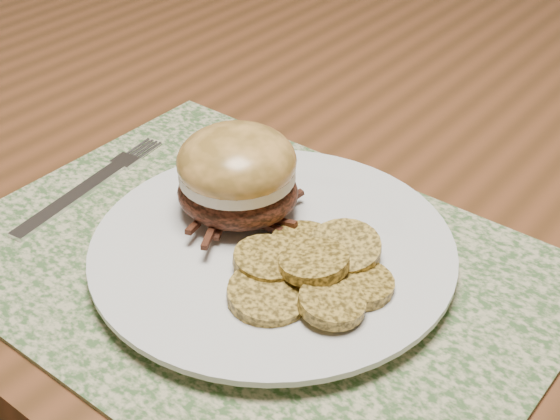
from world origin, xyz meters
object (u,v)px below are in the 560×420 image
object	(u,v)px
dining_table	(358,182)
dinner_plate	(273,252)
pork_sandwich	(237,175)
fork	(92,184)

from	to	relation	value
dining_table	dinner_plate	bearing A→B (deg)	-72.31
dinner_plate	pork_sandwich	distance (m)	0.07
pork_sandwich	fork	bearing A→B (deg)	-177.10
pork_sandwich	fork	world-z (taller)	pork_sandwich
dinner_plate	fork	distance (m)	0.19
pork_sandwich	fork	xyz separation A→B (m)	(-0.14, -0.03, -0.05)
pork_sandwich	fork	distance (m)	0.15
pork_sandwich	dinner_plate	bearing A→B (deg)	-29.11
dinner_plate	fork	world-z (taller)	dinner_plate
dining_table	pork_sandwich	world-z (taller)	pork_sandwich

